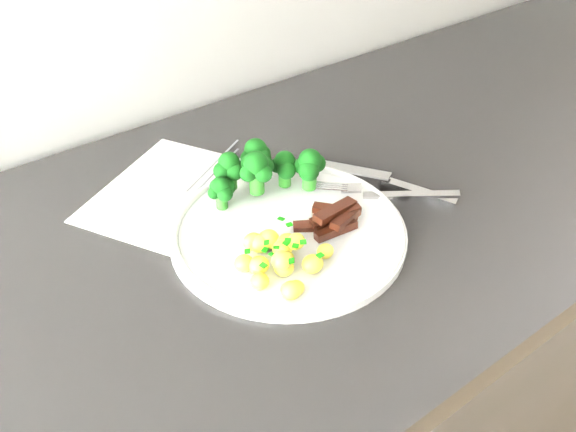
% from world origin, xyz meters
% --- Properties ---
extents(counter, '(2.51, 0.63, 0.94)m').
position_xyz_m(counter, '(-0.03, 1.66, 0.47)').
color(counter, black).
rests_on(counter, ground).
extents(recipe_paper, '(0.34, 0.38, 0.00)m').
position_xyz_m(recipe_paper, '(-0.10, 1.73, 0.94)').
color(recipe_paper, white).
rests_on(recipe_paper, counter).
extents(plate, '(0.29, 0.29, 0.02)m').
position_xyz_m(plate, '(-0.06, 1.63, 0.95)').
color(plate, white).
rests_on(plate, counter).
extents(broccoli, '(0.16, 0.10, 0.07)m').
position_xyz_m(broccoli, '(-0.04, 1.71, 0.99)').
color(broccoli, '#1E5C16').
rests_on(broccoli, plate).
extents(potatoes, '(0.11, 0.11, 0.04)m').
position_xyz_m(potatoes, '(-0.10, 1.58, 0.96)').
color(potatoes, '#FBE953').
rests_on(potatoes, plate).
extents(beef_strips, '(0.09, 0.06, 0.03)m').
position_xyz_m(beef_strips, '(-0.01, 1.60, 0.96)').
color(beef_strips, black).
rests_on(beef_strips, plate).
extents(fork, '(0.14, 0.14, 0.02)m').
position_xyz_m(fork, '(0.09, 1.60, 0.96)').
color(fork, '#B7B8BC').
rests_on(fork, plate).
extents(knife, '(0.11, 0.19, 0.02)m').
position_xyz_m(knife, '(0.12, 1.61, 0.95)').
color(knife, '#B7B8BC').
rests_on(knife, plate).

